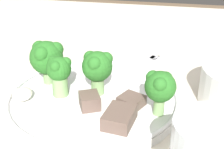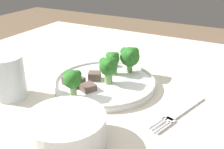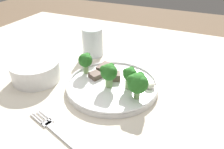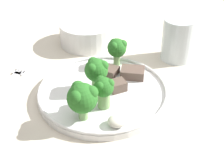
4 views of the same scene
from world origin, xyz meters
name	(u,v)px [view 1 (image 1 of 4)]	position (x,y,z in m)	size (l,w,h in m)	color
table	(161,147)	(0.00, 0.00, 0.68)	(1.16, 1.17, 0.78)	beige
dinner_plate	(93,98)	(0.04, -0.10, 0.79)	(0.25, 0.25, 0.02)	white
fork	(136,54)	(-0.15, -0.07, 0.78)	(0.07, 0.17, 0.00)	silver
broccoli_floret_near_rim_left	(59,71)	(0.05, -0.15, 0.83)	(0.04, 0.04, 0.06)	#7FA866
broccoli_floret_center_left	(97,67)	(0.03, -0.10, 0.83)	(0.05, 0.04, 0.07)	#7FA866
broccoli_floret_back_left	(160,86)	(0.07, -0.01, 0.83)	(0.04, 0.04, 0.06)	#7FA866
broccoli_floret_front_left	(46,57)	(0.01, -0.18, 0.84)	(0.05, 0.05, 0.07)	#7FA866
meat_slice_front_slice	(90,101)	(0.07, -0.10, 0.80)	(0.04, 0.04, 0.02)	brown
meat_slice_middle_slice	(131,101)	(0.05, -0.04, 0.80)	(0.04, 0.04, 0.01)	brown
meat_slice_rear_slice	(119,117)	(0.10, -0.05, 0.80)	(0.05, 0.04, 0.02)	brown
sauce_dollop	(22,94)	(0.07, -0.20, 0.80)	(0.03, 0.03, 0.02)	silver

